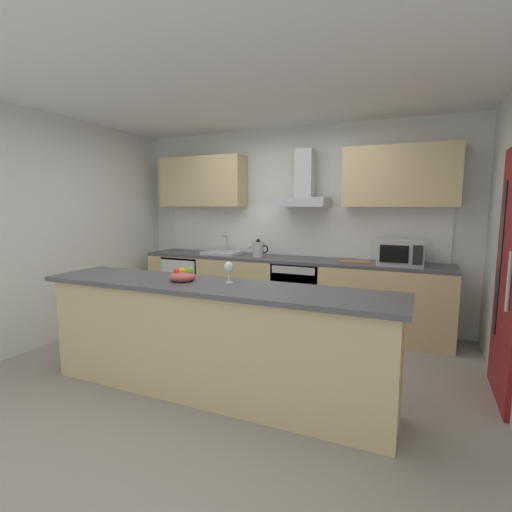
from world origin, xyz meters
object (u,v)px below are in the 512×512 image
refrigerator (189,285)px  chopping_board (355,262)px  range_hood (304,189)px  microwave (401,252)px  oven (300,293)px  sink (223,252)px  wine_glass (229,268)px  fruit_bowl (183,276)px  kettle (258,249)px

refrigerator → chopping_board: 2.41m
range_hood → microwave: bearing=-7.5°
oven → sink: sink is taller
oven → wine_glass: bearing=-90.8°
refrigerator → wine_glass: bearing=-48.8°
refrigerator → fruit_bowl: fruit_bowl is taller
oven → sink: 1.22m
microwave → wine_glass: bearing=-123.3°
wine_glass → chopping_board: (0.71, 1.87, -0.16)m
kettle → wine_glass: (0.54, -1.86, 0.06)m
microwave → kettle: (-1.76, -0.01, -0.04)m
wine_glass → fruit_bowl: wine_glass is taller
sink → chopping_board: sink is taller
fruit_bowl → sink: bearing=109.5°
range_hood → kettle: bearing=-163.9°
oven → refrigerator: bearing=-179.9°
fruit_bowl → chopping_board: bearing=60.4°
sink → kettle: (0.56, -0.04, 0.08)m
wine_glass → chopping_board: wine_glass is taller
sink → refrigerator: bearing=-178.6°
microwave → sink: 2.32m
microwave → fruit_bowl: 2.53m
microwave → refrigerator: bearing=179.5°
sink → wine_glass: (1.10, -1.90, 0.14)m
oven → sink: size_ratio=1.60×
range_hood → wine_glass: range_hood is taller
sink → kettle: sink is taller
microwave → fruit_bowl: (-1.62, -1.95, -0.06)m
range_hood → wine_glass: bearing=-90.7°
sink → range_hood: range_hood is taller
microwave → wine_glass: (-1.22, -1.86, 0.02)m
fruit_bowl → wine_glass: bearing=11.9°
wine_glass → kettle: bearing=106.2°
kettle → wine_glass: size_ratio=1.62×
oven → kettle: kettle is taller
refrigerator → chopping_board: bearing=-0.5°
refrigerator → range_hood: bearing=4.5°
wine_glass → chopping_board: 2.00m
kettle → refrigerator: bearing=178.4°
microwave → kettle: 1.76m
wine_glass → fruit_bowl: bearing=-168.1°
refrigerator → sink: size_ratio=1.70×
oven → chopping_board: (0.69, -0.02, 0.45)m
kettle → fruit_bowl: kettle is taller
sink → fruit_bowl: (0.70, -1.99, 0.06)m
oven → refrigerator: oven is taller
refrigerator → kettle: bearing=-1.6°
oven → kettle: 0.79m
sink → fruit_bowl: sink is taller
oven → chopping_board: size_ratio=2.35×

